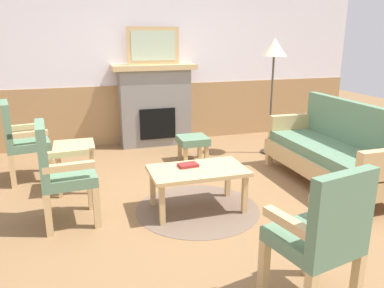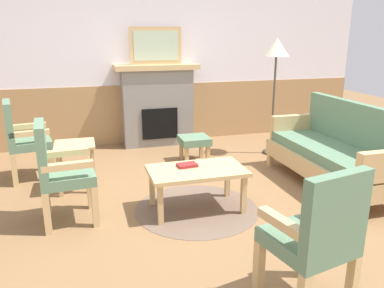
{
  "view_description": "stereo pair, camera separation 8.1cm",
  "coord_description": "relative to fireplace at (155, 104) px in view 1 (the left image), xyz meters",
  "views": [
    {
      "loc": [
        -1.21,
        -3.57,
        1.74
      ],
      "look_at": [
        0.0,
        0.35,
        0.55
      ],
      "focal_mm": 35.76,
      "sensor_mm": 36.0,
      "label": 1
    },
    {
      "loc": [
        -1.13,
        -3.59,
        1.74
      ],
      "look_at": [
        0.0,
        0.35,
        0.55
      ],
      "focal_mm": 35.76,
      "sensor_mm": 36.0,
      "label": 2
    }
  ],
  "objects": [
    {
      "name": "framed_picture",
      "position": [
        0.0,
        0.0,
        0.91
      ],
      "size": [
        0.8,
        0.04,
        0.56
      ],
      "color": "tan",
      "rests_on": "fireplace"
    },
    {
      "name": "armchair_near_fireplace",
      "position": [
        -1.4,
        -2.4,
        -0.11
      ],
      "size": [
        0.52,
        0.52,
        0.98
      ],
      "color": "tan",
      "rests_on": "ground_plane"
    },
    {
      "name": "armchair_by_window_left",
      "position": [
        -1.87,
        -1.09,
        -0.11
      ],
      "size": [
        0.55,
        0.55,
        0.98
      ],
      "color": "tan",
      "rests_on": "ground_plane"
    },
    {
      "name": "couch",
      "position": [
        1.62,
        -2.31,
        -0.26
      ],
      "size": [
        0.7,
        1.8,
        0.98
      ],
      "color": "tan",
      "rests_on": "ground_plane"
    },
    {
      "name": "coffee_table",
      "position": [
        -0.09,
        -2.5,
        -0.27
      ],
      "size": [
        0.96,
        0.56,
        0.44
      ],
      "color": "tan",
      "rests_on": "ground_plane"
    },
    {
      "name": "ground_plane",
      "position": [
        0.0,
        -2.35,
        -0.65
      ],
      "size": [
        14.0,
        14.0,
        0.0
      ],
      "primitive_type": "plane",
      "color": "olive"
    },
    {
      "name": "book_on_table",
      "position": [
        -0.17,
        -2.41,
        -0.2
      ],
      "size": [
        0.21,
        0.15,
        0.03
      ],
      "primitive_type": "cube",
      "rotation": [
        0.0,
        0.0,
        0.1
      ],
      "color": "maroon",
      "rests_on": "coffee_table"
    },
    {
      "name": "armchair_front_left",
      "position": [
        0.2,
        -4.11,
        -0.11
      ],
      "size": [
        0.57,
        0.57,
        0.98
      ],
      "color": "tan",
      "rests_on": "ground_plane"
    },
    {
      "name": "fireplace",
      "position": [
        0.0,
        0.0,
        0.0
      ],
      "size": [
        1.3,
        0.44,
        1.28
      ],
      "color": "gray",
      "rests_on": "ground_plane"
    },
    {
      "name": "round_rug",
      "position": [
        -0.09,
        -2.5,
        -0.65
      ],
      "size": [
        1.27,
        1.27,
        0.01
      ],
      "primitive_type": "cylinder",
      "color": "brown",
      "rests_on": "ground_plane"
    },
    {
      "name": "wall_back",
      "position": [
        0.0,
        0.25,
        0.66
      ],
      "size": [
        7.2,
        0.14,
        2.7
      ],
      "color": "white",
      "rests_on": "ground_plane"
    },
    {
      "name": "footstool",
      "position": [
        0.31,
        -1.02,
        -0.37
      ],
      "size": [
        0.4,
        0.4,
        0.36
      ],
      "color": "tan",
      "rests_on": "ground_plane"
    },
    {
      "name": "side_table",
      "position": [
        -1.26,
        -1.6,
        -0.22
      ],
      "size": [
        0.44,
        0.44,
        0.55
      ],
      "color": "tan",
      "rests_on": "ground_plane"
    },
    {
      "name": "floor_lamp_by_couch",
      "position": [
        1.53,
        -0.97,
        0.8
      ],
      "size": [
        0.36,
        0.36,
        1.68
      ],
      "color": "#332D28",
      "rests_on": "ground_plane"
    }
  ]
}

